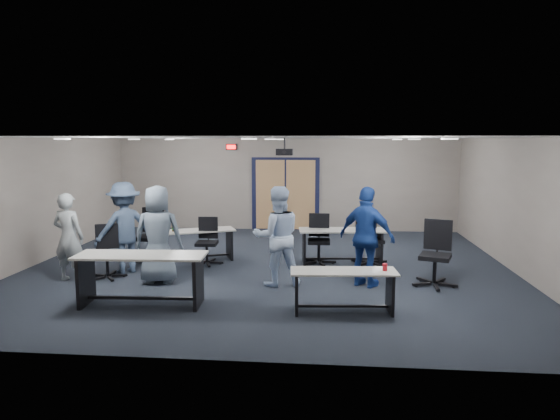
# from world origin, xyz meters

# --- Properties ---
(floor) EXTENTS (10.00, 10.00, 0.00)m
(floor) POSITION_xyz_m (0.00, 0.00, 0.00)
(floor) COLOR black
(floor) RESTS_ON ground
(back_wall) EXTENTS (10.00, 0.04, 2.70)m
(back_wall) POSITION_xyz_m (0.00, 4.50, 1.35)
(back_wall) COLOR gray
(back_wall) RESTS_ON floor
(front_wall) EXTENTS (10.00, 0.04, 2.70)m
(front_wall) POSITION_xyz_m (0.00, -4.50, 1.35)
(front_wall) COLOR gray
(front_wall) RESTS_ON floor
(left_wall) EXTENTS (0.04, 9.00, 2.70)m
(left_wall) POSITION_xyz_m (-5.00, 0.00, 1.35)
(left_wall) COLOR gray
(left_wall) RESTS_ON floor
(right_wall) EXTENTS (0.04, 9.00, 2.70)m
(right_wall) POSITION_xyz_m (5.00, 0.00, 1.35)
(right_wall) COLOR gray
(right_wall) RESTS_ON floor
(ceiling) EXTENTS (10.00, 9.00, 0.04)m
(ceiling) POSITION_xyz_m (0.00, 0.00, 2.70)
(ceiling) COLOR silver
(ceiling) RESTS_ON back_wall
(double_door) EXTENTS (2.00, 0.07, 2.20)m
(double_door) POSITION_xyz_m (0.00, 4.46, 1.05)
(double_door) COLOR black
(double_door) RESTS_ON back_wall
(exit_sign) EXTENTS (0.32, 0.07, 0.18)m
(exit_sign) POSITION_xyz_m (-1.60, 4.44, 2.45)
(exit_sign) COLOR black
(exit_sign) RESTS_ON back_wall
(ceiling_projector) EXTENTS (0.35, 0.32, 0.37)m
(ceiling_projector) POSITION_xyz_m (0.30, 0.50, 2.40)
(ceiling_projector) COLOR black
(ceiling_projector) RESTS_ON ceiling
(ceiling_can_lights) EXTENTS (6.24, 5.74, 0.02)m
(ceiling_can_lights) POSITION_xyz_m (0.00, 0.25, 2.67)
(ceiling_can_lights) COLOR white
(ceiling_can_lights) RESTS_ON ceiling
(table_front_left) EXTENTS (2.10, 0.80, 0.84)m
(table_front_left) POSITION_xyz_m (-1.76, -2.58, 0.57)
(table_front_left) COLOR beige
(table_front_left) RESTS_ON floor
(table_front_right) EXTENTS (1.67, 0.67, 0.77)m
(table_front_right) POSITION_xyz_m (1.48, -2.62, 0.45)
(table_front_right) COLOR beige
(table_front_right) RESTS_ON floor
(table_back_left) EXTENTS (1.79, 1.21, 0.95)m
(table_back_left) POSITION_xyz_m (-1.66, 0.41, 0.48)
(table_back_left) COLOR beige
(table_back_left) RESTS_ON floor
(table_back_right) EXTENTS (1.89, 0.78, 0.74)m
(table_back_right) POSITION_xyz_m (1.55, 0.49, 0.51)
(table_back_right) COLOR beige
(table_back_right) RESTS_ON floor
(chair_back_a) EXTENTS (0.76, 0.76, 1.17)m
(chair_back_a) POSITION_xyz_m (-2.63, 0.25, 0.59)
(chair_back_a) COLOR black
(chair_back_a) RESTS_ON floor
(chair_back_b) EXTENTS (0.66, 0.66, 1.00)m
(chair_back_b) POSITION_xyz_m (-1.34, 0.14, 0.50)
(chair_back_b) COLOR black
(chair_back_b) RESTS_ON floor
(chair_back_c) EXTENTS (0.68, 0.68, 1.07)m
(chair_back_c) POSITION_xyz_m (1.05, 0.43, 0.53)
(chair_back_c) COLOR black
(chair_back_c) RESTS_ON floor
(chair_back_d) EXTENTS (0.88, 0.88, 1.12)m
(chair_back_d) POSITION_xyz_m (2.14, 0.48, 0.56)
(chair_back_d) COLOR black
(chair_back_d) RESTS_ON floor
(chair_loose_left) EXTENTS (0.83, 0.83, 1.03)m
(chair_loose_left) POSITION_xyz_m (-3.00, -1.11, 0.52)
(chair_loose_left) COLOR black
(chair_loose_left) RESTS_ON floor
(chair_loose_right) EXTENTS (0.96, 0.96, 1.20)m
(chair_loose_right) POSITION_xyz_m (3.19, -1.06, 0.60)
(chair_loose_right) COLOR black
(chair_loose_right) RESTS_ON floor
(person_gray) EXTENTS (0.66, 0.48, 1.68)m
(person_gray) POSITION_xyz_m (-3.63, -1.33, 0.84)
(person_gray) COLOR #9FA9AE
(person_gray) RESTS_ON floor
(person_plaid) EXTENTS (0.94, 0.66, 1.83)m
(person_plaid) POSITION_xyz_m (-1.90, -1.30, 0.92)
(person_plaid) COLOR slate
(person_plaid) RESTS_ON floor
(person_lightblue) EXTENTS (1.04, 0.90, 1.83)m
(person_lightblue) POSITION_xyz_m (0.31, -1.25, 0.92)
(person_lightblue) COLOR #C0D9FF
(person_lightblue) RESTS_ON floor
(person_navy) EXTENTS (1.14, 0.95, 1.83)m
(person_navy) POSITION_xyz_m (1.93, -1.19, 0.92)
(person_navy) COLOR navy
(person_navy) RESTS_ON floor
(person_back) EXTENTS (1.34, 1.28, 1.83)m
(person_back) POSITION_xyz_m (-2.82, -0.64, 0.92)
(person_back) COLOR #3D506E
(person_back) RESTS_ON floor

